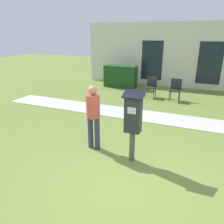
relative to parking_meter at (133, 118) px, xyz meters
name	(u,v)px	position (x,y,z in m)	size (l,w,h in m)	color
ground_plane	(126,178)	(0.10, -0.66, -1.02)	(40.00, 40.00, 0.00)	olive
sidewalk	(160,118)	(0.10, 2.78, -1.01)	(12.00, 1.10, 0.02)	beige
building_facade	(180,56)	(0.10, 7.61, 0.58)	(10.00, 0.26, 3.20)	silver
parking_meter	(133,118)	(0.00, 0.00, 0.00)	(0.44, 0.31, 1.59)	#4C4C4C
person_standing	(93,113)	(-1.03, 0.17, -0.09)	(0.32, 0.32, 1.58)	#333851
outdoor_chair_left	(151,85)	(-0.77, 5.22, -0.49)	(0.44, 0.44, 0.90)	#262628
outdoor_chair_middle	(176,88)	(0.28, 5.07, -0.49)	(0.44, 0.44, 0.90)	#262628
hedge_row	(120,76)	(-2.67, 6.44, -0.47)	(1.65, 0.60, 1.10)	#1E471E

